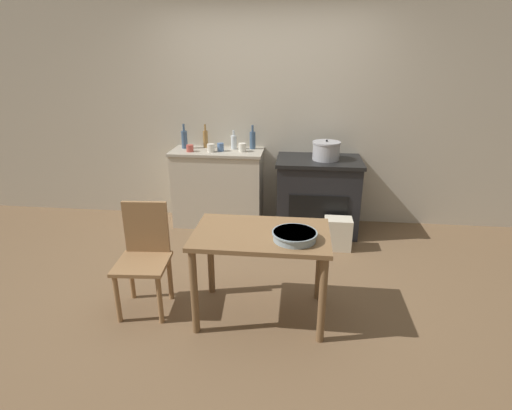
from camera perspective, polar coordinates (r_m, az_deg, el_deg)
ground_plane at (r=3.78m, az=-0.70°, el=-10.63°), size 14.00×14.00×0.00m
wall_back at (r=4.85m, az=1.61°, el=12.52°), size 8.00×0.07×2.55m
counter_cabinet at (r=4.85m, az=-5.39°, el=2.52°), size 1.08×0.51×0.91m
stove at (r=4.70m, az=8.77°, el=1.43°), size 0.95×0.67×0.86m
work_table at (r=3.03m, az=0.74°, el=-5.90°), size 1.02×0.65×0.72m
chair at (r=3.34m, az=-15.67°, el=-6.82°), size 0.43×0.43×0.88m
flour_sack at (r=4.36m, az=11.59°, el=-4.03°), size 0.29×0.20×0.35m
stock_pot at (r=4.54m, az=9.99°, el=7.65°), size 0.31×0.31×0.23m
mixing_bowl_large at (r=2.86m, az=5.52°, el=-4.34°), size 0.32×0.32×0.06m
bottle_far_left at (r=4.88m, az=-7.23°, el=9.39°), size 0.06×0.06×0.28m
bottle_left at (r=4.78m, az=-3.19°, el=9.01°), size 0.07×0.07×0.22m
bottle_mid_left at (r=4.78m, az=-0.49°, el=9.31°), size 0.07×0.07×0.28m
bottle_center_left at (r=4.88m, az=-10.19°, el=9.26°), size 0.07×0.07×0.29m
cup_center at (r=4.64m, az=-1.97°, el=8.22°), size 0.09×0.09×0.10m
cup_center_right at (r=4.66m, az=-6.47°, el=8.11°), size 0.09×0.09×0.09m
cup_mid_right at (r=4.70m, az=-9.42°, el=8.00°), size 0.08×0.08×0.08m
cup_right at (r=4.68m, az=-5.09°, el=8.24°), size 0.08×0.08×0.09m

